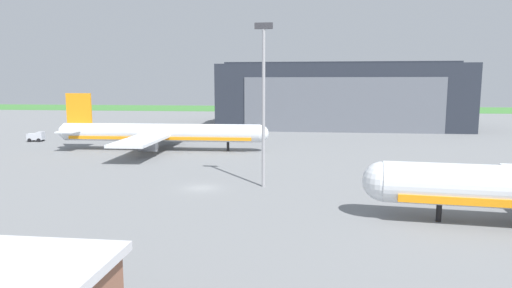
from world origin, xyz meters
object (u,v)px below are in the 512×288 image
apron_light_mast (264,94)px  airliner_far_left (160,133)px  fuel_bowser (36,136)px  maintenance_hangar (338,96)px

apron_light_mast → airliner_far_left: bearing=129.8°
fuel_bowser → apron_light_mast: size_ratio=0.18×
maintenance_hangar → apron_light_mast: bearing=-99.9°
airliner_far_left → fuel_bowser: airliner_far_left is taller
airliner_far_left → apron_light_mast: (25.12, -30.17, 9.02)m
fuel_bowser → apron_light_mast: apron_light_mast is taller
maintenance_hangar → apron_light_mast: (-15.68, -89.92, 2.64)m
maintenance_hangar → airliner_far_left: maintenance_hangar is taller
maintenance_hangar → airliner_far_left: size_ratio=1.65×
maintenance_hangar → apron_light_mast: size_ratio=3.40×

